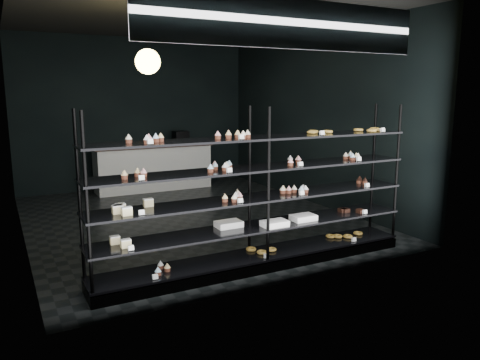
% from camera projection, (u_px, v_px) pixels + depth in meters
% --- Properties ---
extents(room, '(5.01, 6.01, 3.20)m').
position_uv_depth(room, '(187.00, 121.00, 7.49)').
color(room, black).
rests_on(room, ground).
extents(display_shelf, '(4.00, 0.50, 1.91)m').
position_uv_depth(display_shelf, '(256.00, 216.00, 5.50)').
color(display_shelf, black).
rests_on(display_shelf, room).
extents(signage, '(3.30, 0.05, 0.50)m').
position_uv_depth(signage, '(290.00, 23.00, 4.73)').
color(signage, '#0B0D3B').
rests_on(signage, room).
extents(pendant_lamp, '(0.32, 0.32, 0.89)m').
position_uv_depth(pendant_lamp, '(148.00, 62.00, 6.00)').
color(pendant_lamp, black).
rests_on(pendant_lamp, room).
extents(service_counter, '(2.51, 0.65, 1.23)m').
position_uv_depth(service_counter, '(154.00, 166.00, 9.97)').
color(service_counter, silver).
rests_on(service_counter, room).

